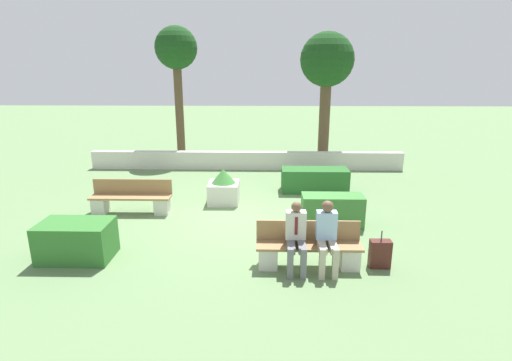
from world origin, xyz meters
name	(u,v)px	position (x,y,z in m)	size (l,w,h in m)	color
ground_plane	(237,220)	(0.00, 0.00, 0.00)	(60.00, 60.00, 0.00)	#607F51
perimeter_wall	(247,160)	(0.00, 5.20, 0.33)	(11.67, 0.30, 0.67)	beige
bench_front	(309,250)	(1.55, -2.39, 0.34)	(2.03, 0.49, 0.87)	#937047
bench_left_side	(131,200)	(-2.84, 0.46, 0.35)	(2.11, 0.48, 0.87)	#937047
person_seated_man	(296,234)	(1.29, -2.54, 0.74)	(0.38, 0.63, 1.33)	slate
person_seated_woman	(327,233)	(1.86, -2.53, 0.76)	(0.38, 0.63, 1.36)	#B2A893
hedge_block_near_left	(315,180)	(2.24, 2.48, 0.36)	(2.04, 0.79, 0.72)	#286028
hedge_block_near_right	(76,240)	(-3.09, -2.16, 0.38)	(1.41, 0.87, 0.77)	#33702D
hedge_block_mid_left	(332,210)	(2.34, -0.29, 0.38)	(1.47, 0.61, 0.77)	#3D7A38
planter_corner_left	(224,188)	(-0.47, 1.33, 0.45)	(0.85, 0.85, 0.99)	beige
suitcase	(380,254)	(2.92, -2.40, 0.28)	(0.40, 0.21, 0.76)	#471E19
tree_leftmost	(176,53)	(-2.84, 7.02, 4.24)	(1.67, 1.67, 5.29)	brown
tree_center_left	(327,64)	(3.06, 6.60, 3.85)	(2.07, 2.07, 5.04)	brown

